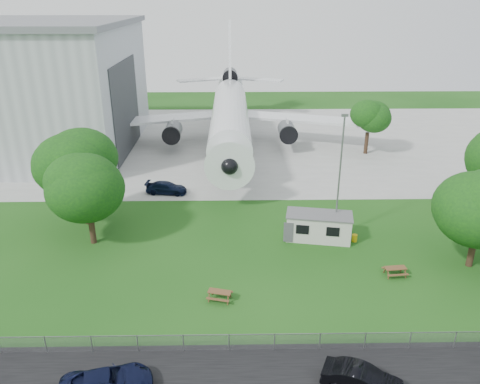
{
  "coord_description": "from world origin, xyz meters",
  "views": [
    {
      "loc": [
        -1.7,
        -33.97,
        21.74
      ],
      "look_at": [
        -0.97,
        8.0,
        4.0
      ],
      "focal_mm": 35.0,
      "sensor_mm": 36.0,
      "label": 1
    }
  ],
  "objects_px": {
    "picnic_east": "(394,275)",
    "car_centre_sedan": "(362,380)",
    "airliner": "(230,113)",
    "picnic_west": "(220,300)",
    "site_cabin": "(319,226)"
  },
  "relations": [
    {
      "from": "site_cabin",
      "to": "picnic_east",
      "type": "bearing_deg",
      "value": -50.71
    },
    {
      "from": "airliner",
      "to": "picnic_west",
      "type": "height_order",
      "value": "airliner"
    },
    {
      "from": "site_cabin",
      "to": "car_centre_sedan",
      "type": "distance_m",
      "value": 18.84
    },
    {
      "from": "picnic_west",
      "to": "picnic_east",
      "type": "height_order",
      "value": "same"
    },
    {
      "from": "site_cabin",
      "to": "car_centre_sedan",
      "type": "relative_size",
      "value": 1.47
    },
    {
      "from": "picnic_west",
      "to": "picnic_east",
      "type": "relative_size",
      "value": 1.0
    },
    {
      "from": "airliner",
      "to": "site_cabin",
      "type": "bearing_deg",
      "value": -74.17
    },
    {
      "from": "picnic_east",
      "to": "car_centre_sedan",
      "type": "xyz_separation_m",
      "value": [
        -5.98,
        -12.3,
        0.78
      ]
    },
    {
      "from": "picnic_east",
      "to": "car_centre_sedan",
      "type": "distance_m",
      "value": 13.7
    },
    {
      "from": "picnic_west",
      "to": "airliner",
      "type": "bearing_deg",
      "value": 103.51
    },
    {
      "from": "site_cabin",
      "to": "picnic_east",
      "type": "relative_size",
      "value": 3.86
    },
    {
      "from": "airliner",
      "to": "picnic_west",
      "type": "bearing_deg",
      "value": -91.07
    },
    {
      "from": "site_cabin",
      "to": "airliner",
      "type": "bearing_deg",
      "value": 105.83
    },
    {
      "from": "picnic_west",
      "to": "picnic_east",
      "type": "bearing_deg",
      "value": 26.73
    },
    {
      "from": "picnic_west",
      "to": "picnic_east",
      "type": "xyz_separation_m",
      "value": [
        14.61,
        3.15,
        0.0
      ]
    }
  ]
}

